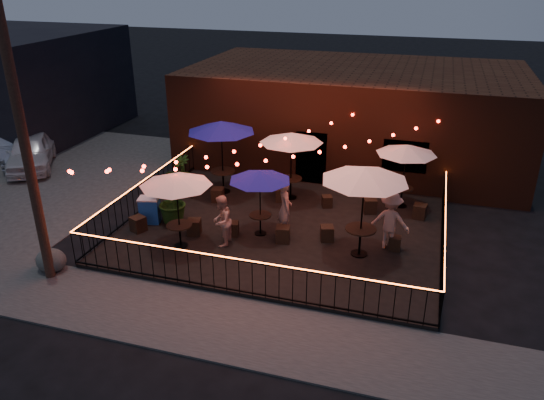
{
  "coord_description": "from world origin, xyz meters",
  "views": [
    {
      "loc": [
        4.22,
        -12.87,
        8.03
      ],
      "look_at": [
        -0.18,
        1.47,
        1.32
      ],
      "focal_mm": 35.0,
      "sensor_mm": 36.0,
      "label": 1
    }
  ],
  "objects_px": {
    "cafe_table_2": "(260,177)",
    "cooler": "(150,210)",
    "cafe_table_0": "(176,181)",
    "utility_pole": "(24,140)",
    "cafe_table_5": "(407,150)",
    "cafe_table_1": "(221,128)",
    "cafe_table_4": "(365,175)",
    "boulder": "(51,260)",
    "cafe_table_3": "(291,138)"
  },
  "relations": [
    {
      "from": "cafe_table_5",
      "to": "boulder",
      "type": "distance_m",
      "value": 11.73
    },
    {
      "from": "cafe_table_3",
      "to": "utility_pole",
      "type": "bearing_deg",
      "value": -125.96
    },
    {
      "from": "cafe_table_4",
      "to": "boulder",
      "type": "bearing_deg",
      "value": -158.48
    },
    {
      "from": "utility_pole",
      "to": "cafe_table_4",
      "type": "relative_size",
      "value": 2.73
    },
    {
      "from": "utility_pole",
      "to": "boulder",
      "type": "relative_size",
      "value": 9.01
    },
    {
      "from": "utility_pole",
      "to": "cafe_table_1",
      "type": "bearing_deg",
      "value": 69.8
    },
    {
      "from": "cafe_table_2",
      "to": "cafe_table_4",
      "type": "xyz_separation_m",
      "value": [
        3.2,
        -0.38,
        0.56
      ]
    },
    {
      "from": "cafe_table_4",
      "to": "boulder",
      "type": "height_order",
      "value": "cafe_table_4"
    },
    {
      "from": "cafe_table_0",
      "to": "cooler",
      "type": "xyz_separation_m",
      "value": [
        -1.67,
        1.19,
        -1.69
      ]
    },
    {
      "from": "cafe_table_5",
      "to": "cafe_table_2",
      "type": "bearing_deg",
      "value": -139.84
    },
    {
      "from": "cafe_table_0",
      "to": "cafe_table_5",
      "type": "bearing_deg",
      "value": 38.69
    },
    {
      "from": "cafe_table_0",
      "to": "boulder",
      "type": "bearing_deg",
      "value": -144.1
    },
    {
      "from": "cafe_table_4",
      "to": "boulder",
      "type": "distance_m",
      "value": 9.16
    },
    {
      "from": "utility_pole",
      "to": "cafe_table_4",
      "type": "xyz_separation_m",
      "value": [
        8.08,
        3.55,
        -1.34
      ]
    },
    {
      "from": "cafe_table_4",
      "to": "cooler",
      "type": "relative_size",
      "value": 3.3
    },
    {
      "from": "cooler",
      "to": "utility_pole",
      "type": "bearing_deg",
      "value": -120.93
    },
    {
      "from": "cafe_table_2",
      "to": "utility_pole",
      "type": "bearing_deg",
      "value": -141.06
    },
    {
      "from": "cafe_table_1",
      "to": "boulder",
      "type": "relative_size",
      "value": 3.09
    },
    {
      "from": "utility_pole",
      "to": "cafe_table_0",
      "type": "xyz_separation_m",
      "value": [
        2.81,
        2.46,
        -1.71
      ]
    },
    {
      "from": "cafe_table_0",
      "to": "cafe_table_5",
      "type": "distance_m",
      "value": 7.9
    },
    {
      "from": "cafe_table_2",
      "to": "cooler",
      "type": "xyz_separation_m",
      "value": [
        -3.74,
        -0.29,
        -1.5
      ]
    },
    {
      "from": "cafe_table_0",
      "to": "cafe_table_1",
      "type": "height_order",
      "value": "cafe_table_1"
    },
    {
      "from": "cafe_table_0",
      "to": "cafe_table_4",
      "type": "xyz_separation_m",
      "value": [
        5.27,
        1.1,
        0.37
      ]
    },
    {
      "from": "utility_pole",
      "to": "cooler",
      "type": "bearing_deg",
      "value": 72.75
    },
    {
      "from": "cafe_table_1",
      "to": "cafe_table_5",
      "type": "bearing_deg",
      "value": 5.66
    },
    {
      "from": "cafe_table_0",
      "to": "cooler",
      "type": "distance_m",
      "value": 2.66
    },
    {
      "from": "utility_pole",
      "to": "cooler",
      "type": "relative_size",
      "value": 9.01
    },
    {
      "from": "cafe_table_2",
      "to": "cooler",
      "type": "height_order",
      "value": "cafe_table_2"
    },
    {
      "from": "cafe_table_0",
      "to": "cafe_table_2",
      "type": "bearing_deg",
      "value": 35.61
    },
    {
      "from": "cafe_table_0",
      "to": "cafe_table_2",
      "type": "height_order",
      "value": "cafe_table_0"
    },
    {
      "from": "cafe_table_3",
      "to": "cafe_table_4",
      "type": "bearing_deg",
      "value": -48.31
    },
    {
      "from": "cafe_table_3",
      "to": "cafe_table_4",
      "type": "height_order",
      "value": "cafe_table_4"
    },
    {
      "from": "cafe_table_2",
      "to": "cafe_table_3",
      "type": "height_order",
      "value": "cafe_table_3"
    },
    {
      "from": "cafe_table_3",
      "to": "cooler",
      "type": "height_order",
      "value": "cafe_table_3"
    },
    {
      "from": "cafe_table_3",
      "to": "cafe_table_5",
      "type": "relative_size",
      "value": 1.19
    },
    {
      "from": "cafe_table_3",
      "to": "cafe_table_5",
      "type": "xyz_separation_m",
      "value": [
        3.93,
        0.44,
        -0.19
      ]
    },
    {
      "from": "cafe_table_1",
      "to": "cafe_table_0",
      "type": "bearing_deg",
      "value": -85.71
    },
    {
      "from": "cafe_table_2",
      "to": "cafe_table_4",
      "type": "height_order",
      "value": "cafe_table_4"
    },
    {
      "from": "cafe_table_4",
      "to": "boulder",
      "type": "relative_size",
      "value": 3.3
    },
    {
      "from": "cafe_table_4",
      "to": "boulder",
      "type": "xyz_separation_m",
      "value": [
        -8.25,
        -3.25,
        -2.31
      ]
    },
    {
      "from": "cafe_table_0",
      "to": "cafe_table_3",
      "type": "height_order",
      "value": "cafe_table_3"
    },
    {
      "from": "cafe_table_4",
      "to": "cafe_table_5",
      "type": "distance_m",
      "value": 3.97
    },
    {
      "from": "cafe_table_2",
      "to": "boulder",
      "type": "distance_m",
      "value": 6.46
    },
    {
      "from": "cafe_table_3",
      "to": "cafe_table_5",
      "type": "distance_m",
      "value": 3.96
    },
    {
      "from": "cafe_table_0",
      "to": "cafe_table_1",
      "type": "distance_m",
      "value": 4.32
    },
    {
      "from": "cafe_table_3",
      "to": "boulder",
      "type": "bearing_deg",
      "value": -128.1
    },
    {
      "from": "utility_pole",
      "to": "cafe_table_5",
      "type": "bearing_deg",
      "value": 39.5
    },
    {
      "from": "cafe_table_4",
      "to": "utility_pole",
      "type": "bearing_deg",
      "value": -156.24
    },
    {
      "from": "utility_pole",
      "to": "cafe_table_2",
      "type": "xyz_separation_m",
      "value": [
        4.88,
        3.94,
        -1.9
      ]
    },
    {
      "from": "cafe_table_2",
      "to": "boulder",
      "type": "bearing_deg",
      "value": -144.22
    }
  ]
}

